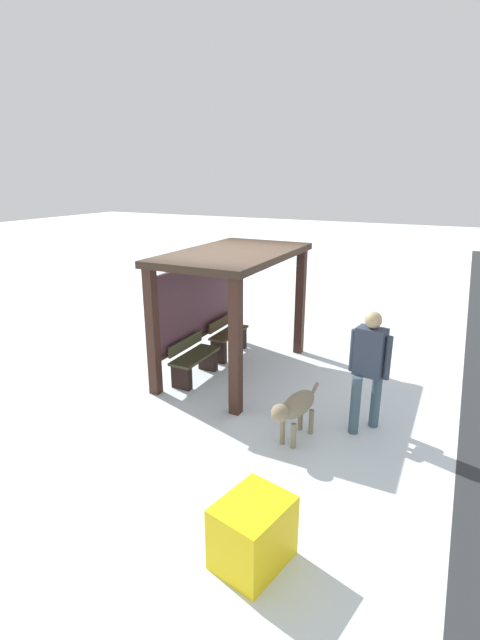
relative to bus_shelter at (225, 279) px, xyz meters
name	(u,v)px	position (x,y,z in m)	size (l,w,h in m)	color
ground_plane	(235,370)	(0.00, -0.19, -1.74)	(60.00, 60.00, 0.00)	white
bus_shelter	(225,279)	(0.00, 0.00, 0.00)	(3.13, 1.80, 2.25)	#392119
bench_left_inside	(194,361)	(-0.65, 0.29, -1.41)	(1.09, 0.42, 0.74)	#3F3F27
bench_center_inside	(228,338)	(0.65, 0.29, -1.38)	(1.09, 0.35, 0.77)	#453821
person_walking	(369,363)	(-1.02, -2.81, -0.71)	(0.47, 0.59, 1.78)	#323C4F
dog	(295,407)	(-1.75, -2.02, -1.23)	(1.09, 0.43, 0.71)	gray
grit_bin	(253,533)	(-3.87, -2.38, -1.42)	(0.70, 0.56, 0.65)	yellow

